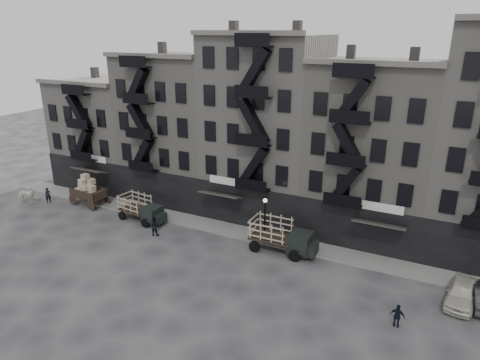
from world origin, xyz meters
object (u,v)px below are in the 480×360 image
at_px(stake_truck_west, 141,207).
at_px(stake_truck_east, 281,234).
at_px(car_east, 462,293).
at_px(pedestrian_west, 48,195).
at_px(horse, 26,195).
at_px(wagon, 87,187).
at_px(pedestrian_mid, 154,226).
at_px(policeman, 398,316).

distance_m(stake_truck_west, stake_truck_east, 14.25).
bearing_deg(car_east, pedestrian_west, -172.86).
bearing_deg(horse, stake_truck_west, -103.27).
bearing_deg(wagon, stake_truck_west, -0.01).
xyz_separation_m(horse, pedestrian_mid, (16.75, -0.01, 0.03)).
xyz_separation_m(horse, stake_truck_east, (27.98, 2.30, 0.71)).
bearing_deg(pedestrian_west, pedestrian_mid, -57.33).
height_order(horse, pedestrian_west, horse).
distance_m(stake_truck_east, pedestrian_mid, 11.48).
distance_m(stake_truck_east, policeman, 11.49).
xyz_separation_m(wagon, stake_truck_east, (21.83, -0.39, -0.30)).
relative_size(stake_truck_east, pedestrian_mid, 3.07).
distance_m(wagon, policeman, 32.35).
bearing_deg(stake_truck_west, horse, -165.35).
bearing_deg(pedestrian_mid, horse, -18.33).
relative_size(car_east, policeman, 2.80).
relative_size(wagon, pedestrian_mid, 2.25).
xyz_separation_m(stake_truck_east, pedestrian_mid, (-11.23, -2.31, -0.68)).
xyz_separation_m(pedestrian_mid, policeman, (21.15, -3.43, -0.12)).
bearing_deg(stake_truck_west, wagon, -178.91).
bearing_deg(horse, wagon, -87.86).
xyz_separation_m(stake_truck_east, car_east, (13.46, -1.16, -0.84)).
bearing_deg(car_east, pedestrian_mid, -170.28).
bearing_deg(car_east, policeman, -120.65).
bearing_deg(policeman, stake_truck_east, -22.28).
xyz_separation_m(stake_truck_west, policeman, (24.17, -5.43, -0.62)).
height_order(horse, wagon, wagon).
bearing_deg(wagon, horse, -151.04).
bearing_deg(stake_truck_west, policeman, -6.22).
bearing_deg(stake_truck_east, wagon, 178.49).
distance_m(pedestrian_mid, policeman, 21.43).
bearing_deg(wagon, policeman, -5.60).
xyz_separation_m(stake_truck_east, pedestrian_west, (-25.96, -1.21, -0.75)).
bearing_deg(policeman, car_east, -119.96).
bearing_deg(stake_truck_east, stake_truck_west, -179.21).
relative_size(stake_truck_west, car_east, 1.15).
height_order(wagon, stake_truck_east, wagon).
xyz_separation_m(stake_truck_west, stake_truck_east, (14.25, 0.31, 0.18)).
bearing_deg(pedestrian_west, wagon, -31.83).
xyz_separation_m(car_east, policeman, (-3.54, -4.58, 0.04)).
bearing_deg(pedestrian_west, stake_truck_west, -48.69).
height_order(wagon, pedestrian_west, wagon).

